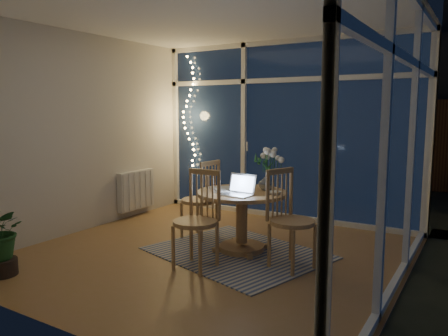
{
  "coord_description": "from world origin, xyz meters",
  "views": [
    {
      "loc": [
        2.57,
        -3.96,
        1.6
      ],
      "look_at": [
        0.01,
        0.25,
        0.95
      ],
      "focal_mm": 35.0,
      "sensor_mm": 36.0,
      "label": 1
    }
  ],
  "objects": [
    {
      "name": "wall_front",
      "position": [
        0.0,
        -2.0,
        1.3
      ],
      "size": [
        4.0,
        0.04,
        2.6
      ],
      "primitive_type": "cube",
      "color": "beige",
      "rests_on": "floor"
    },
    {
      "name": "bowl",
      "position": [
        0.62,
        0.3,
        0.71
      ],
      "size": [
        0.19,
        0.19,
        0.04
      ],
      "primitive_type": "imported",
      "rotation": [
        0.0,
        0.0,
        -0.28
      ],
      "color": "silver",
      "rests_on": "dining_table"
    },
    {
      "name": "rug",
      "position": [
        0.24,
        0.17,
        0.01
      ],
      "size": [
        2.14,
        1.89,
        0.01
      ],
      "primitive_type": "cube",
      "rotation": [
        0.0,
        0.0,
        -0.28
      ],
      "color": "#C2B69D",
      "rests_on": "floor"
    },
    {
      "name": "flower_vase",
      "position": [
        0.44,
        0.49,
        0.8
      ],
      "size": [
        0.25,
        0.25,
        0.21
      ],
      "primitive_type": "imported",
      "rotation": [
        0.0,
        0.0,
        -0.28
      ],
      "color": "silver",
      "rests_on": "dining_table"
    },
    {
      "name": "phone",
      "position": [
        0.33,
        0.18,
        0.7
      ],
      "size": [
        0.12,
        0.1,
        0.01
      ],
      "primitive_type": "cube",
      "rotation": [
        0.0,
        0.0,
        -0.57
      ],
      "color": "black",
      "rests_on": "dining_table"
    },
    {
      "name": "window_wall_right",
      "position": [
        1.96,
        0.0,
        1.3
      ],
      "size": [
        0.1,
        4.0,
        2.6
      ],
      "primitive_type": "cube",
      "color": "silver",
      "rests_on": "floor"
    },
    {
      "name": "chair_front",
      "position": [
        0.11,
        -0.46,
        0.51
      ],
      "size": [
        0.48,
        0.48,
        1.01
      ],
      "primitive_type": "cube",
      "rotation": [
        0.0,
        0.0,
        0.03
      ],
      "color": "#9E7047",
      "rests_on": "floor"
    },
    {
      "name": "neighbour_roof",
      "position": [
        0.3,
        8.5,
        2.2
      ],
      "size": [
        7.0,
        3.0,
        2.2
      ],
      "primitive_type": "cube",
      "color": "#2F3238",
      "rests_on": "ground"
    },
    {
      "name": "wall_left",
      "position": [
        -2.0,
        0.0,
        1.3
      ],
      "size": [
        0.04,
        4.0,
        2.6
      ],
      "primitive_type": "cube",
      "color": "beige",
      "rests_on": "floor"
    },
    {
      "name": "chair_right",
      "position": [
        0.94,
        0.05,
        0.51
      ],
      "size": [
        0.61,
        0.61,
        1.02
      ],
      "primitive_type": "cube",
      "rotation": [
        0.0,
        0.0,
        1.22
      ],
      "color": "#9E7047",
      "rests_on": "floor"
    },
    {
      "name": "laptop",
      "position": [
        0.3,
        0.04,
        0.81
      ],
      "size": [
        0.35,
        0.31,
        0.24
      ],
      "primitive_type": null,
      "rotation": [
        0.0,
        0.0,
        -0.08
      ],
      "color": "silver",
      "rests_on": "dining_table"
    },
    {
      "name": "ceiling",
      "position": [
        0.0,
        0.0,
        2.6
      ],
      "size": [
        4.0,
        4.0,
        0.0
      ],
      "primitive_type": "plane",
      "color": "silver",
      "rests_on": "wall_back"
    },
    {
      "name": "garden_shrubs",
      "position": [
        -0.8,
        3.4,
        0.45
      ],
      "size": [
        0.9,
        0.9,
        0.9
      ],
      "primitive_type": "sphere",
      "color": "black",
      "rests_on": "ground"
    },
    {
      "name": "wall_back",
      "position": [
        0.0,
        2.0,
        1.3
      ],
      "size": [
        4.0,
        0.04,
        2.6
      ],
      "primitive_type": "cube",
      "color": "beige",
      "rests_on": "floor"
    },
    {
      "name": "window_wall_back",
      "position": [
        0.0,
        1.96,
        1.3
      ],
      "size": [
        4.0,
        0.1,
        2.6
      ],
      "primitive_type": "cube",
      "color": "silver",
      "rests_on": "floor"
    },
    {
      "name": "floor",
      "position": [
        0.0,
        0.0,
        0.0
      ],
      "size": [
        4.0,
        4.0,
        0.0
      ],
      "primitive_type": "plane",
      "color": "olive",
      "rests_on": "ground"
    },
    {
      "name": "potted_plant",
      "position": [
        -1.4,
        -1.59,
        0.38
      ],
      "size": [
        0.57,
        0.51,
        0.76
      ],
      "primitive_type": "imported",
      "rotation": [
        0.0,
        0.0,
        0.07
      ],
      "color": "#194820",
      "rests_on": "floor"
    },
    {
      "name": "garden_patio",
      "position": [
        0.5,
        5.0,
        -0.06
      ],
      "size": [
        12.0,
        6.0,
        0.1
      ],
      "primitive_type": "cube",
      "color": "black",
      "rests_on": "ground"
    },
    {
      "name": "radiator",
      "position": [
        -1.94,
        0.9,
        0.4
      ],
      "size": [
        0.1,
        0.7,
        0.58
      ],
      "primitive_type": "cube",
      "color": "silver",
      "rests_on": "wall_left"
    },
    {
      "name": "dining_table",
      "position": [
        0.24,
        0.27,
        0.35
      ],
      "size": [
        1.25,
        1.25,
        0.69
      ],
      "primitive_type": "cylinder",
      "rotation": [
        0.0,
        0.0,
        -0.28
      ],
      "color": "#9E7047",
      "rests_on": "floor"
    },
    {
      "name": "chair_left",
      "position": [
        -0.48,
        0.46,
        0.5
      ],
      "size": [
        0.5,
        0.5,
        1.0
      ],
      "primitive_type": "cube",
      "rotation": [
        0.0,
        0.0,
        -1.65
      ],
      "color": "#9E7047",
      "rests_on": "floor"
    },
    {
      "name": "garden_fence",
      "position": [
        0.0,
        5.5,
        0.9
      ],
      "size": [
        11.0,
        0.08,
        1.8
      ],
      "primitive_type": "cube",
      "color": "#321C12",
      "rests_on": "ground"
    },
    {
      "name": "fairy_lights",
      "position": [
        -1.65,
        1.88,
        1.52
      ],
      "size": [
        0.24,
        0.1,
        1.85
      ],
      "primitive_type": null,
      "color": "#FFC766",
      "rests_on": "window_wall_back"
    },
    {
      "name": "wall_right",
      "position": [
        2.0,
        0.0,
        1.3
      ],
      "size": [
        0.04,
        4.0,
        2.6
      ],
      "primitive_type": "cube",
      "color": "beige",
      "rests_on": "floor"
    },
    {
      "name": "newspapers",
      "position": [
        0.02,
        0.29,
        0.7
      ],
      "size": [
        0.48,
        0.46,
        0.02
      ],
      "primitive_type": "cube",
      "rotation": [
        0.0,
        0.0,
        -0.59
      ],
      "color": "silver",
      "rests_on": "dining_table"
    }
  ]
}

